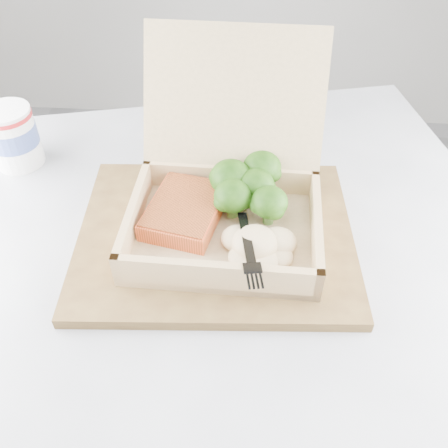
# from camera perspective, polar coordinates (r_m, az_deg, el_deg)

# --- Properties ---
(cafe_table) EXTENTS (0.96, 0.96, 0.73)m
(cafe_table) POSITION_cam_1_polar(r_m,az_deg,el_deg) (0.79, 0.37, -13.26)
(cafe_table) COLOR black
(cafe_table) RESTS_ON floor
(serving_tray) EXTENTS (0.38, 0.31, 0.02)m
(serving_tray) POSITION_cam_1_polar(r_m,az_deg,el_deg) (0.67, -0.95, -1.34)
(serving_tray) COLOR brown
(serving_tray) RESTS_ON cafe_table
(takeout_container) EXTENTS (0.25, 0.29, 0.21)m
(takeout_container) POSITION_cam_1_polar(r_m,az_deg,el_deg) (0.65, 0.40, 4.68)
(takeout_container) COLOR tan
(takeout_container) RESTS_ON serving_tray
(salmon_fillet) EXTENTS (0.11, 0.13, 0.02)m
(salmon_fillet) POSITION_cam_1_polar(r_m,az_deg,el_deg) (0.66, -4.45, 1.50)
(salmon_fillet) COLOR #E4572C
(salmon_fillet) RESTS_ON takeout_container
(broccoli_pile) EXTENTS (0.13, 0.13, 0.05)m
(broccoli_pile) POSITION_cam_1_polar(r_m,az_deg,el_deg) (0.67, 3.64, 3.70)
(broccoli_pile) COLOR #336817
(broccoli_pile) RESTS_ON takeout_container
(mashed_potatoes) EXTENTS (0.09, 0.08, 0.03)m
(mashed_potatoes) POSITION_cam_1_polar(r_m,az_deg,el_deg) (0.61, 3.56, -2.18)
(mashed_potatoes) COLOR beige
(mashed_potatoes) RESTS_ON takeout_container
(plastic_fork) EXTENTS (0.04, 0.15, 0.02)m
(plastic_fork) POSITION_cam_1_polar(r_m,az_deg,el_deg) (0.61, 2.38, -0.19)
(plastic_fork) COLOR black
(plastic_fork) RESTS_ON mashed_potatoes
(paper_cup) EXTENTS (0.08, 0.08, 0.09)m
(paper_cup) POSITION_cam_1_polar(r_m,az_deg,el_deg) (0.84, -23.01, 9.33)
(paper_cup) COLOR white
(paper_cup) RESTS_ON cafe_table
(receipt) EXTENTS (0.09, 0.14, 0.00)m
(receipt) POSITION_cam_1_polar(r_m,az_deg,el_deg) (0.81, -2.22, 7.67)
(receipt) COLOR white
(receipt) RESTS_ON cafe_table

